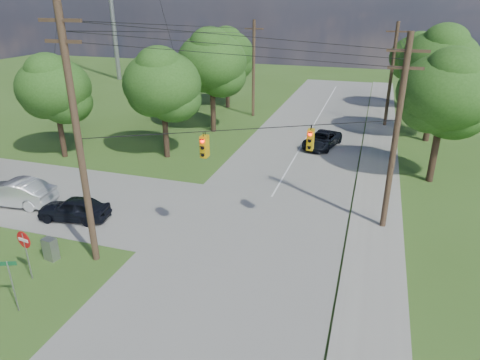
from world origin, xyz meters
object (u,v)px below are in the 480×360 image
(car_main_north, at_px, (322,140))
(pole_ne, at_px, (396,134))
(control_cabinet, at_px, (51,249))
(do_not_enter_sign, at_px, (25,245))
(pole_north_w, at_px, (254,68))
(car_cross_dark, at_px, (74,208))
(car_cross_silver, at_px, (15,192))
(pole_north_e, at_px, (391,75))
(pole_sw, at_px, (78,138))

(car_main_north, bearing_deg, pole_ne, -54.95)
(control_cabinet, distance_m, do_not_enter_sign, 2.03)
(pole_ne, bearing_deg, car_main_north, 111.44)
(pole_ne, bearing_deg, pole_north_w, 122.29)
(car_cross_dark, bearing_deg, do_not_enter_sign, 8.86)
(control_cabinet, bearing_deg, car_cross_silver, 154.40)
(pole_north_w, xyz_separation_m, control_cabinet, (-1.65, -30.30, -4.55))
(pole_north_e, relative_size, do_not_enter_sign, 4.05)
(pole_ne, bearing_deg, control_cabinet, -151.90)
(do_not_enter_sign, bearing_deg, car_cross_silver, 146.61)
(pole_north_e, bearing_deg, pole_sw, -114.52)
(car_cross_dark, bearing_deg, control_cabinet, 12.82)
(pole_sw, xyz_separation_m, pole_north_w, (-0.40, 29.60, -1.10))
(pole_ne, relative_size, car_main_north, 2.17)
(pole_north_e, bearing_deg, control_cabinet, -117.17)
(car_cross_dark, distance_m, car_cross_silver, 4.79)
(car_main_north, bearing_deg, pole_sw, -98.16)
(pole_sw, height_order, pole_north_w, pole_sw)
(pole_north_w, bearing_deg, do_not_enter_sign, -92.58)
(car_cross_dark, bearing_deg, pole_north_e, 138.25)
(car_cross_dark, height_order, do_not_enter_sign, do_not_enter_sign)
(pole_ne, bearing_deg, do_not_enter_sign, -147.12)
(pole_sw, distance_m, car_cross_silver, 10.58)
(car_cross_dark, bearing_deg, car_main_north, 137.17)
(pole_sw, distance_m, control_cabinet, 6.05)
(pole_sw, xyz_separation_m, car_main_north, (8.31, 20.81, -5.53))
(pole_north_w, relative_size, car_cross_dark, 2.45)
(pole_sw, height_order, car_main_north, pole_sw)
(pole_north_w, relative_size, do_not_enter_sign, 4.05)
(car_cross_dark, height_order, car_cross_silver, car_cross_silver)
(pole_sw, height_order, car_cross_dark, pole_sw)
(car_cross_dark, relative_size, car_main_north, 0.85)
(pole_ne, relative_size, pole_north_e, 1.05)
(car_cross_silver, height_order, car_main_north, car_cross_silver)
(car_main_north, bearing_deg, pole_north_w, 148.36)
(pole_north_w, distance_m, car_cross_silver, 27.44)
(pole_north_w, bearing_deg, pole_north_e, 0.00)
(pole_north_e, height_order, pole_north_w, same)
(car_cross_dark, distance_m, car_main_north, 21.31)
(pole_north_e, height_order, car_main_north, pole_north_e)
(pole_sw, bearing_deg, car_cross_silver, 156.13)
(car_cross_silver, bearing_deg, car_cross_dark, 77.51)
(pole_north_e, bearing_deg, car_main_north, -120.56)
(pole_north_w, xyz_separation_m, car_cross_silver, (-7.93, -25.91, -4.28))
(pole_north_w, bearing_deg, pole_ne, -57.71)
(pole_north_w, relative_size, car_main_north, 2.07)
(car_cross_dark, height_order, car_main_north, car_cross_dark)
(pole_ne, bearing_deg, car_cross_dark, -165.32)
(do_not_enter_sign, bearing_deg, car_main_north, 75.64)
(car_main_north, height_order, control_cabinet, car_main_north)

